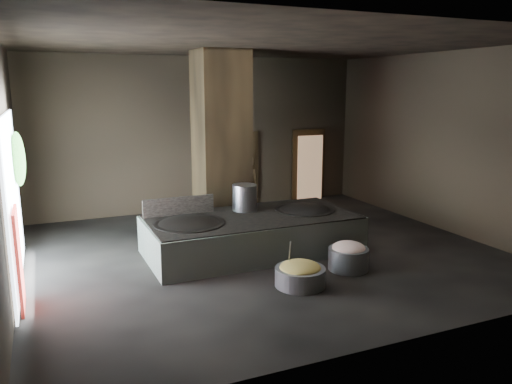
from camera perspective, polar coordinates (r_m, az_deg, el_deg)
name	(u,v)px	position (r m, az deg, el deg)	size (l,w,h in m)	color
floor	(263,254)	(11.30, 0.84, -7.04)	(10.00, 9.00, 0.10)	black
ceiling	(264,41)	(10.73, 0.92, 16.88)	(10.00, 9.00, 0.10)	black
back_wall	(201,134)	(15.02, -6.29, 6.59)	(10.00, 0.10, 4.50)	black
front_wall	(403,192)	(6.94, 16.45, 0.05)	(10.00, 0.10, 4.50)	black
left_wall	(3,166)	(9.87, -26.98, 2.64)	(0.10, 9.00, 4.50)	black
right_wall	(444,142)	(13.63, 20.72, 5.37)	(0.10, 9.00, 4.50)	black
pillar	(221,144)	(12.42, -4.00, 5.54)	(1.20, 1.20, 4.50)	black
hearth_platform	(252,234)	(11.14, -0.46, -4.88)	(4.63, 2.21, 0.81)	#9DAE9C
platform_cap	(252,217)	(11.03, -0.47, -2.82)	(4.53, 2.17, 0.03)	black
wok_left	(189,227)	(10.54, -7.66, -3.99)	(1.46, 1.46, 0.40)	black
wok_left_rim	(189,224)	(10.52, -7.67, -3.63)	(1.49, 1.49, 0.05)	black
wok_right	(305,213)	(11.66, 5.57, -2.40)	(1.36, 1.36, 0.38)	black
wok_right_rim	(305,210)	(11.64, 5.58, -2.06)	(1.39, 1.39, 0.05)	black
stock_pot	(245,198)	(11.47, -1.30, -0.64)	(0.56, 0.56, 0.60)	gray
splash_guard	(179,206)	(11.22, -8.81, -1.58)	(1.61, 0.06, 0.40)	black
cook	(247,190)	(13.30, -1.07, 0.23)	(0.68, 0.44, 1.86)	olive
veg_basin	(300,277)	(9.41, 5.06, -9.61)	(0.94, 0.94, 0.35)	gray
veg_fill	(300,268)	(9.35, 5.08, -8.61)	(0.77, 0.77, 0.24)	#94AA52
ladle	(289,256)	(9.34, 3.84, -7.30)	(0.03, 0.03, 0.74)	gray
meat_basin	(348,259)	(10.33, 10.50, -7.51)	(0.81, 0.81, 0.44)	gray
meat_fill	(349,248)	(10.25, 10.55, -6.31)	(0.67, 0.67, 0.26)	tan
doorway_near	(240,170)	(15.47, -1.82, 2.51)	(1.18, 0.08, 2.38)	black
doorway_near_glow	(232,172)	(15.48, -2.81, 2.32)	(0.80, 0.04, 1.89)	#8C6647
doorway_far	(308,165)	(16.48, 5.97, 3.03)	(1.18, 0.08, 2.38)	black
doorway_far_glow	(310,168)	(16.28, 6.18, 2.74)	(0.89, 0.04, 2.11)	#8C6647
left_opening	(13,199)	(10.17, -26.01, -0.76)	(0.04, 4.20, 3.10)	white
pavilion_sliver	(19,260)	(9.10, -25.46, -7.00)	(0.05, 0.90, 1.70)	maroon
tree_silhouette	(18,159)	(11.15, -25.56, 3.43)	(0.28, 1.10, 1.10)	#194714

